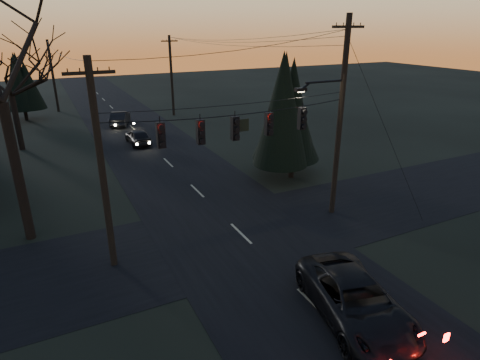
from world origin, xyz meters
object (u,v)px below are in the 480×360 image
utility_pole_right (331,212)px  sedan_oncoming_b (120,118)px  utility_pole_far_r (174,115)px  utility_pole_far_l (59,111)px  utility_pole_left (114,264)px  evergreen_right (294,109)px  suv_near (355,300)px  sedan_oncoming_a (138,136)px

utility_pole_right → sedan_oncoming_b: 26.47m
utility_pole_far_r → utility_pole_far_l: bearing=145.2°
utility_pole_left → evergreen_right: size_ratio=1.07×
utility_pole_right → utility_pole_left: 11.50m
suv_near → sedan_oncoming_a: suv_near is taller
utility_pole_far_r → sedan_oncoming_a: utility_pole_far_r is taller
evergreen_right → sedan_oncoming_b: evergreen_right is taller
utility_pole_left → sedan_oncoming_a: size_ratio=2.20×
suv_near → sedan_oncoming_b: 32.83m
utility_pole_far_l → suv_near: bearing=-81.0°
utility_pole_far_l → sedan_oncoming_b: bearing=-63.2°
utility_pole_far_r → sedan_oncoming_b: 6.74m
utility_pole_far_r → sedan_oncoming_b: bearing=-160.0°
utility_pole_right → sedan_oncoming_b: (-6.30, 25.70, 0.69)m
utility_pole_left → sedan_oncoming_b: (5.20, 25.70, 0.69)m
utility_pole_left → utility_pole_far_l: utility_pole_left is taller
utility_pole_far_l → evergreen_right: (12.47, -30.50, 4.57)m
utility_pole_far_r → utility_pole_far_l: 14.01m
utility_pole_far_r → evergreen_right: bearing=-87.5°
evergreen_right → suv_near: (-5.67, -12.58, -3.83)m
utility_pole_far_l → sedan_oncoming_a: (5.20, -18.01, 0.66)m
utility_pole_left → sedan_oncoming_a: (5.20, 17.99, 0.66)m
sedan_oncoming_a → utility_pole_right: bearing=107.7°
utility_pole_right → sedan_oncoming_a: bearing=109.3°
utility_pole_far_l → sedan_oncoming_a: 18.75m
utility_pole_far_l → sedan_oncoming_b: 11.56m
utility_pole_far_r → suv_near: bearing=-97.6°
utility_pole_right → sedan_oncoming_b: utility_pole_right is taller
utility_pole_far_r → utility_pole_far_l: utility_pole_far_r is taller
utility_pole_left → utility_pole_far_r: 30.27m
utility_pole_right → sedan_oncoming_b: bearing=103.8°
evergreen_right → sedan_oncoming_a: bearing=120.2°
utility_pole_left → sedan_oncoming_a: utility_pole_left is taller
utility_pole_far_l → suv_near: utility_pole_far_l is taller
utility_pole_far_r → suv_near: size_ratio=1.59×
utility_pole_far_r → sedan_oncoming_a: size_ratio=2.20×
evergreen_right → suv_near: bearing=-114.3°
utility_pole_right → utility_pole_far_l: (-11.50, 36.00, 0.00)m
utility_pole_left → sedan_oncoming_a: 18.74m
evergreen_right → suv_near: size_ratio=1.49×
sedan_oncoming_a → utility_pole_far_r: bearing=-123.7°
utility_pole_left → sedan_oncoming_a: bearing=73.9°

